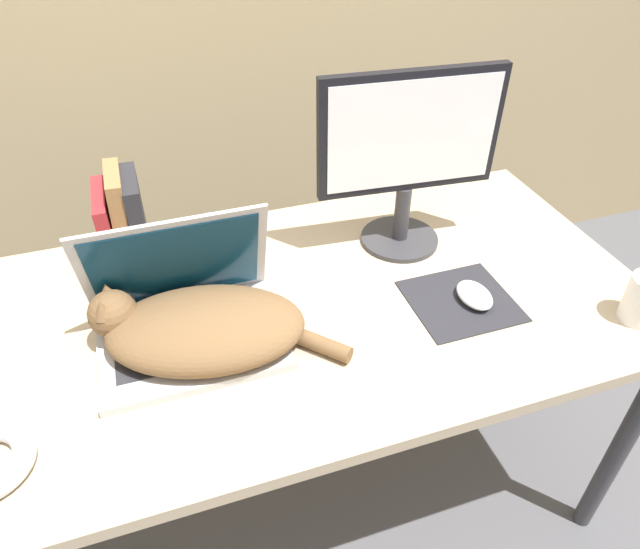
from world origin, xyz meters
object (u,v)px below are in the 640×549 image
(webcam, at_px, (210,222))
(cat, at_px, (200,328))
(book_row, at_px, (123,223))
(computer_mouse, at_px, (474,295))
(external_monitor, at_px, (408,153))
(laptop, at_px, (187,317))

(webcam, bearing_deg, cat, -102.43)
(book_row, relative_size, webcam, 3.29)
(computer_mouse, bearing_deg, webcam, 139.60)
(external_monitor, height_order, computer_mouse, external_monitor)
(cat, height_order, external_monitor, external_monitor)
(laptop, distance_m, book_row, 0.30)
(laptop, bearing_deg, computer_mouse, -8.45)
(laptop, height_order, computer_mouse, laptop)
(book_row, xyz_separation_m, webcam, (0.19, 0.04, -0.06))
(book_row, bearing_deg, computer_mouse, -28.94)
(book_row, bearing_deg, cat, -71.59)
(cat, bearing_deg, external_monitor, 22.24)
(computer_mouse, distance_m, book_row, 0.77)
(book_row, height_order, webcam, book_row)
(computer_mouse, height_order, webcam, webcam)
(external_monitor, distance_m, webcam, 0.49)
(laptop, xyz_separation_m, computer_mouse, (0.58, -0.09, -0.03))
(laptop, height_order, external_monitor, external_monitor)
(laptop, bearing_deg, external_monitor, 17.44)
(webcam, bearing_deg, book_row, -168.48)
(laptop, bearing_deg, cat, -67.75)
(cat, bearing_deg, computer_mouse, -4.43)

